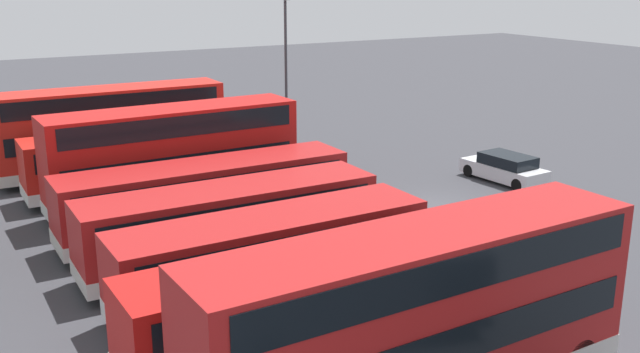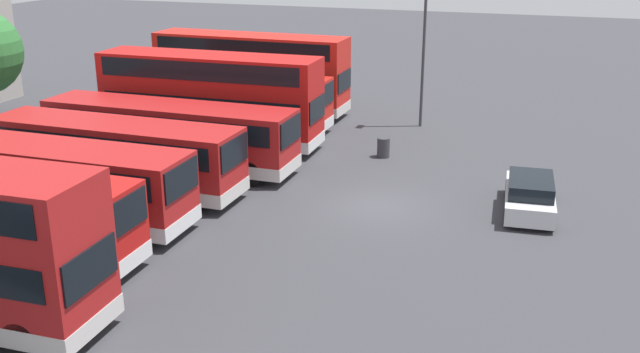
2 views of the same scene
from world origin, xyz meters
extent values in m
plane|color=#38383D|center=(0.00, 0.00, 0.00)|extent=(140.00, 140.00, 0.00)
cube|color=black|center=(-12.20, 4.32, 2.25)|extent=(2.25, 0.13, 1.10)
cylinder|color=black|center=(-11.12, 5.79, 0.55)|extent=(0.33, 1.11, 1.10)
cylinder|color=black|center=(-13.37, 5.72, 0.55)|extent=(0.33, 1.11, 1.10)
cube|color=black|center=(-8.75, 5.57, 2.25)|extent=(2.25, 0.10, 1.10)
cylinder|color=black|center=(-7.65, 7.01, 0.55)|extent=(0.32, 1.10, 1.10)
cylinder|color=black|center=(-9.90, 6.98, 0.55)|extent=(0.32, 1.10, 1.10)
cube|color=#A51919|center=(-5.46, 10.73, 1.65)|extent=(2.68, 10.31, 2.60)
cube|color=silver|center=(-5.46, 10.73, 0.62)|extent=(2.72, 10.35, 0.55)
cube|color=black|center=(-5.46, 10.73, 2.25)|extent=(2.73, 9.51, 0.90)
cube|color=black|center=(-5.39, 5.56, 2.25)|extent=(2.25, 0.09, 1.10)
cylinder|color=black|center=(-4.29, 7.01, 0.55)|extent=(0.31, 1.10, 1.10)
cylinder|color=black|center=(-6.54, 6.98, 0.55)|extent=(0.31, 1.10, 1.10)
cylinder|color=black|center=(-4.38, 14.48, 0.55)|extent=(0.31, 1.10, 1.10)
cube|color=#A51919|center=(-1.91, 10.66, 1.65)|extent=(2.58, 10.78, 2.60)
cube|color=silver|center=(-1.91, 10.66, 0.62)|extent=(2.62, 10.82, 0.55)
cube|color=black|center=(-1.91, 10.66, 2.25)|extent=(2.64, 9.98, 0.90)
cube|color=black|center=(-1.92, 5.24, 2.25)|extent=(2.25, 0.07, 1.10)
cylinder|color=black|center=(-0.79, 6.67, 0.55)|extent=(0.30, 1.10, 1.10)
cylinder|color=black|center=(-3.04, 6.67, 0.55)|extent=(0.30, 1.10, 1.10)
cylinder|color=black|center=(-0.77, 14.64, 0.55)|extent=(0.30, 1.10, 1.10)
cylinder|color=black|center=(-3.02, 14.65, 0.55)|extent=(0.30, 1.10, 1.10)
cube|color=#A51919|center=(1.63, 10.22, 1.65)|extent=(2.59, 11.74, 2.60)
cube|color=silver|center=(1.63, 10.22, 0.62)|extent=(2.63, 11.78, 0.55)
cube|color=black|center=(1.63, 10.22, 2.25)|extent=(2.65, 10.94, 0.90)
cube|color=black|center=(1.65, 4.33, 2.25)|extent=(2.25, 0.07, 1.10)
cylinder|color=black|center=(2.77, 5.76, 0.55)|extent=(0.30, 1.10, 1.10)
cylinder|color=black|center=(0.52, 5.75, 0.55)|extent=(0.30, 1.10, 1.10)
cylinder|color=black|center=(2.74, 14.69, 0.55)|extent=(0.30, 1.10, 1.10)
cylinder|color=black|center=(0.49, 14.69, 0.55)|extent=(0.30, 1.10, 1.10)
cube|color=#B71411|center=(5.60, 10.19, 2.45)|extent=(2.86, 11.20, 4.20)
cube|color=silver|center=(5.60, 10.19, 0.62)|extent=(2.90, 11.24, 0.55)
cube|color=black|center=(5.60, 10.19, 2.25)|extent=(2.89, 10.40, 0.90)
cube|color=black|center=(5.60, 10.19, 3.95)|extent=(2.89, 10.40, 0.90)
cube|color=black|center=(5.75, 4.59, 2.25)|extent=(2.25, 0.12, 1.10)
cylinder|color=black|center=(6.84, 6.05, 0.55)|extent=(0.33, 1.11, 1.10)
cylinder|color=black|center=(4.59, 5.99, 0.55)|extent=(0.33, 1.11, 1.10)
cylinder|color=black|center=(6.61, 14.39, 0.55)|extent=(0.33, 1.11, 1.10)
cylinder|color=black|center=(4.36, 14.32, 0.55)|extent=(0.33, 1.11, 1.10)
cube|color=red|center=(8.83, 10.68, 1.65)|extent=(2.58, 10.96, 2.60)
cube|color=silver|center=(8.83, 10.68, 0.62)|extent=(2.62, 11.00, 0.55)
cube|color=black|center=(8.83, 10.68, 2.25)|extent=(2.64, 10.16, 0.90)
cube|color=black|center=(8.81, 5.18, 2.25)|extent=(2.25, 0.07, 1.10)
cylinder|color=black|center=(9.94, 6.60, 0.55)|extent=(0.30, 1.10, 1.10)
cylinder|color=black|center=(7.69, 6.61, 0.55)|extent=(0.30, 1.10, 1.10)
cylinder|color=black|center=(9.96, 14.76, 0.55)|extent=(0.30, 1.10, 1.10)
cylinder|color=black|center=(7.71, 14.77, 0.55)|extent=(0.30, 1.10, 1.10)
cube|color=red|center=(12.58, 11.16, 2.45)|extent=(2.64, 11.53, 4.20)
cube|color=silver|center=(12.58, 11.16, 0.62)|extent=(2.68, 11.57, 0.55)
cube|color=black|center=(12.58, 11.16, 2.25)|extent=(2.69, 10.73, 0.90)
cube|color=black|center=(12.58, 11.16, 3.95)|extent=(2.69, 10.73, 0.90)
cube|color=black|center=(12.54, 5.38, 2.25)|extent=(2.25, 0.08, 1.10)
cylinder|color=black|center=(13.68, 6.80, 0.55)|extent=(0.31, 1.10, 1.10)
cylinder|color=black|center=(11.43, 6.81, 0.55)|extent=(0.31, 1.10, 1.10)
cylinder|color=black|center=(13.74, 15.51, 0.55)|extent=(0.31, 1.10, 1.10)
cylinder|color=black|center=(11.49, 15.52, 0.55)|extent=(0.31, 1.10, 1.10)
cube|color=silver|center=(1.41, -5.63, 0.53)|extent=(4.57, 2.16, 0.70)
cube|color=black|center=(1.21, -5.65, 1.15)|extent=(2.79, 1.86, 0.55)
cylinder|color=black|center=(2.95, -4.70, 0.32)|extent=(0.66, 0.27, 0.64)
cylinder|color=black|center=(3.08, -6.29, 0.32)|extent=(0.66, 0.27, 0.64)
cylinder|color=black|center=(-0.27, -4.97, 0.32)|extent=(0.66, 0.27, 0.64)
cylinder|color=black|center=(-0.14, -6.56, 0.32)|extent=(0.66, 0.27, 0.64)
cylinder|color=#38383D|center=(12.61, 0.97, 4.35)|extent=(0.16, 0.16, 8.71)
cylinder|color=#333338|center=(6.38, 1.46, 0.47)|extent=(0.60, 0.60, 0.95)
camera|label=1|loc=(-24.84, 20.02, 10.31)|focal=40.84mm
camera|label=2|loc=(-26.01, -6.69, 10.45)|focal=40.86mm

